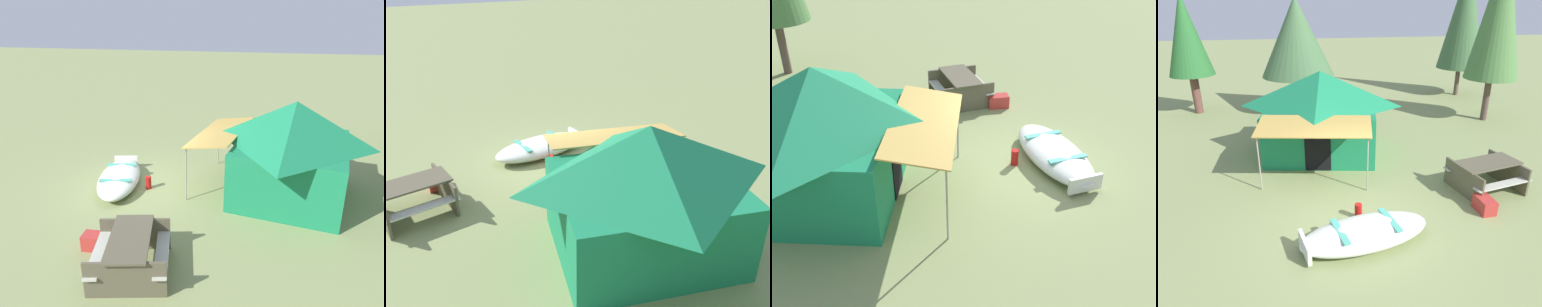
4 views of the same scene
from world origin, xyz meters
TOP-DOWN VIEW (x-y plane):
  - ground_plane at (0.00, 0.00)m, footprint 80.00×80.00m
  - beached_rowboat at (0.07, -0.84)m, footprint 3.02×1.75m
  - canvas_cabin_tent at (-0.39, 4.07)m, footprint 4.10×4.69m
  - picnic_table at (3.70, 0.91)m, footprint 1.95×1.82m
  - cooler_box at (3.16, -0.11)m, footprint 0.38×0.59m
  - fuel_can at (0.10, 0.08)m, footprint 0.24×0.24m
  - pine_tree_back_left at (7.29, 10.60)m, footprint 2.31×2.31m
  - pine_tree_back_right at (-5.44, 9.40)m, footprint 1.87×1.87m
  - pine_tree_far_center at (-0.95, 8.82)m, footprint 3.09×3.09m
  - pine_tree_side at (6.63, 6.43)m, footprint 2.10×2.10m

SIDE VIEW (x-z plane):
  - ground_plane at x=0.00m, z-range 0.00..0.00m
  - cooler_box at x=3.16m, z-range 0.00..0.35m
  - fuel_can at x=0.10m, z-range 0.00..0.37m
  - beached_rowboat at x=0.07m, z-range 0.01..0.48m
  - picnic_table at x=3.70m, z-range 0.09..0.89m
  - canvas_cabin_tent at x=-0.39m, z-range 0.05..2.74m
  - pine_tree_far_center at x=-0.95m, z-range 0.81..5.65m
  - pine_tree_back_right at x=-5.44m, z-range 0.79..5.78m
  - pine_tree_back_left at x=7.29m, z-range 0.70..7.25m
  - pine_tree_side at x=6.63m, z-range 0.86..7.71m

